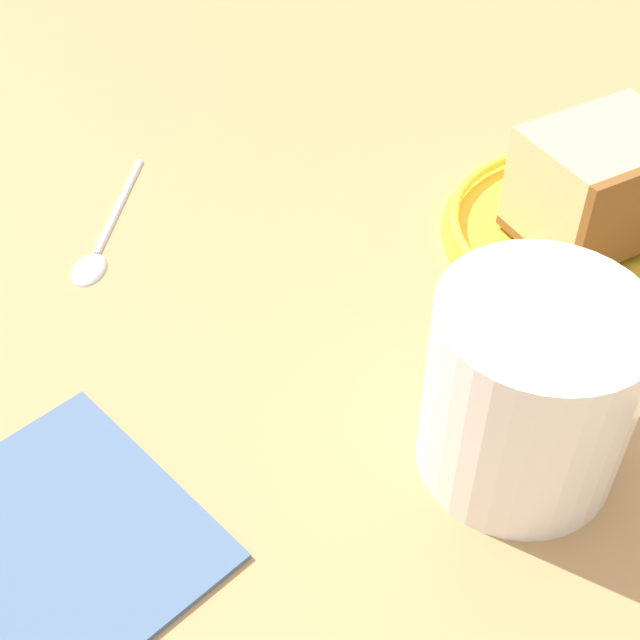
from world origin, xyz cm
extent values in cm
cube|color=tan|center=(0.00, 0.00, -1.62)|extent=(134.44, 134.44, 3.24)
cylinder|color=yellow|center=(-11.29, -1.49, 0.36)|extent=(17.53, 17.53, 0.71)
torus|color=yellow|center=(-11.29, -1.49, 1.04)|extent=(16.78, 16.78, 0.66)
cube|color=brown|center=(-11.29, -1.49, 1.01)|extent=(9.68, 7.68, 0.60)
cube|color=#DBC184|center=(-11.29, -1.49, 4.39)|extent=(9.68, 7.68, 6.16)
cylinder|color=white|center=(1.08, 11.73, 4.83)|extent=(9.32, 9.32, 9.67)
cylinder|color=black|center=(1.08, 11.73, 7.80)|extent=(8.20, 8.20, 0.40)
torus|color=white|center=(-1.65, 7.95, 4.83)|extent=(3.82, 4.77, 5.20)
ellipsoid|color=silver|center=(17.76, -9.10, 0.40)|extent=(3.16, 3.58, 0.80)
cylinder|color=silver|center=(14.80, -14.80, 0.25)|extent=(4.99, 8.98, 0.50)
cube|color=slate|center=(22.52, 8.96, 0.30)|extent=(16.15, 16.79, 0.60)
camera|label=1|loc=(18.82, 32.85, 34.31)|focal=49.80mm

